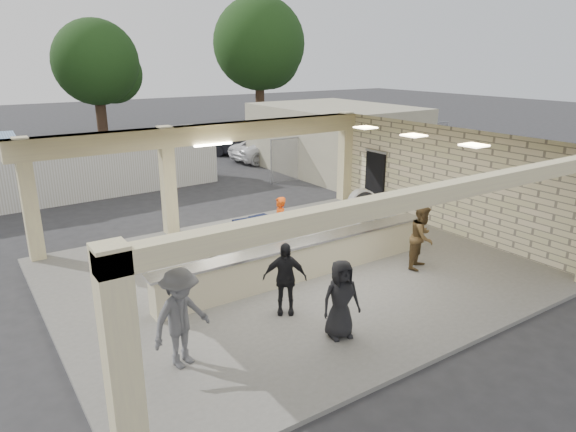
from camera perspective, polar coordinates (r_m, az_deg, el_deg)
ground at (r=13.87m, az=0.40°, el=-6.44°), size 120.00×120.00×0.00m
pavilion at (r=14.02m, az=-0.40°, el=-0.28°), size 12.01×10.00×3.55m
baggage_counter at (r=13.27m, az=1.63°, el=-4.85°), size 8.20×0.58×0.98m
luggage_cart at (r=14.04m, az=-4.41°, el=-2.67°), size 2.32×1.53×1.30m
drum_fan at (r=18.00m, az=8.24°, el=1.37°), size 1.06×0.61×1.11m
baggage_handler at (r=14.92m, az=-0.93°, el=-0.93°), size 0.52×0.67×1.63m
passenger_a at (r=14.19m, az=14.68°, el=-2.26°), size 0.93×0.69×1.75m
passenger_b at (r=11.35m, az=-0.36°, el=-6.95°), size 1.00×0.83×1.66m
passenger_c at (r=9.67m, az=-11.81°, el=-11.02°), size 1.32×0.79×1.92m
passenger_d at (r=10.49m, az=5.90°, el=-9.17°), size 0.86×0.51×1.66m
car_white_a at (r=28.93m, az=-2.01°, el=7.48°), size 4.62×2.49×1.27m
car_white_b at (r=32.47m, az=5.43°, el=8.53°), size 4.27×1.99×1.30m
car_dark at (r=30.40m, az=-5.21°, el=7.96°), size 3.91×3.73×1.33m
container_white at (r=22.97m, az=-21.77°, el=5.13°), size 11.32×2.72×2.43m
fence at (r=27.02m, az=9.05°, el=7.47°), size 12.06×0.06×2.03m
tree_mid at (r=37.85m, az=-20.13°, el=15.40°), size 6.00×5.60×8.00m
tree_right at (r=41.62m, az=-2.95°, el=18.20°), size 7.20×7.00×10.00m
adjacent_building at (r=26.70m, az=5.24°, el=8.68°), size 6.00×8.00×3.20m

